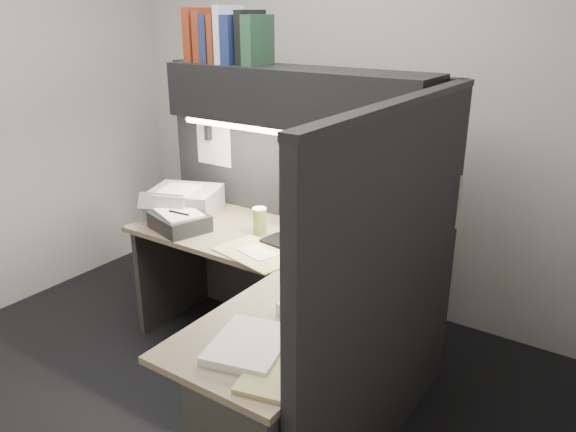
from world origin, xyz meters
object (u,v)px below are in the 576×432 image
object	(u,v)px
telephone	(381,241)
printer	(185,201)
coffee_cup	(260,222)
overhead_shelf	(295,96)
monitor	(319,202)
desk	(258,350)
notebook_stack	(180,222)
keyboard	(300,248)

from	to	relation	value
telephone	printer	xyz separation A→B (m)	(-1.25, -0.19, 0.04)
printer	coffee_cup	bearing A→B (deg)	-21.79
overhead_shelf	monitor	distance (m)	0.58
coffee_cup	desk	bearing A→B (deg)	-53.95
notebook_stack	monitor	bearing A→B (deg)	24.31
telephone	monitor	bearing A→B (deg)	-164.34
desk	telephone	size ratio (longest dim) A/B	8.32
desk	coffee_cup	distance (m)	0.82
overhead_shelf	notebook_stack	distance (m)	0.98
overhead_shelf	keyboard	xyz separation A→B (m)	(0.18, -0.22, -0.76)
telephone	printer	distance (m)	1.26
keyboard	coffee_cup	bearing A→B (deg)	175.31
telephone	notebook_stack	world-z (taller)	notebook_stack
telephone	coffee_cup	bearing A→B (deg)	-159.24
monitor	desk	bearing A→B (deg)	-79.47
overhead_shelf	notebook_stack	bearing A→B (deg)	-147.19
monitor	notebook_stack	distance (m)	0.83
monitor	printer	distance (m)	0.92
coffee_cup	keyboard	bearing A→B (deg)	-12.30
notebook_stack	desk	bearing A→B (deg)	-24.39
keyboard	telephone	size ratio (longest dim) A/B	2.24
overhead_shelf	coffee_cup	world-z (taller)	overhead_shelf
telephone	notebook_stack	bearing A→B (deg)	-155.49
desk	monitor	size ratio (longest dim) A/B	3.10
desk	keyboard	xyz separation A→B (m)	(-0.12, 0.53, 0.30)
desk	keyboard	distance (m)	0.62
printer	monitor	bearing A→B (deg)	-13.56
desk	overhead_shelf	distance (m)	1.33
notebook_stack	keyboard	bearing A→B (deg)	10.50
keyboard	coffee_cup	size ratio (longest dim) A/B	3.17
desk	notebook_stack	size ratio (longest dim) A/B	5.41
desk	notebook_stack	world-z (taller)	notebook_stack
monitor	notebook_stack	bearing A→B (deg)	-154.42
coffee_cup	printer	size ratio (longest dim) A/B	0.36
desk	printer	world-z (taller)	printer
coffee_cup	telephone	bearing A→B (deg)	16.73
keyboard	telephone	xyz separation A→B (m)	(0.34, 0.27, 0.03)
keyboard	notebook_stack	bearing A→B (deg)	-161.89
monitor	coffee_cup	xyz separation A→B (m)	(-0.32, -0.13, -0.15)
overhead_shelf	printer	world-z (taller)	overhead_shelf
desk	overhead_shelf	bearing A→B (deg)	111.79
overhead_shelf	coffee_cup	xyz separation A→B (m)	(-0.13, -0.15, -0.70)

